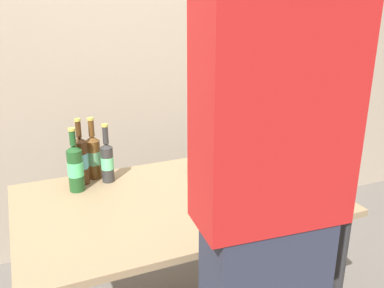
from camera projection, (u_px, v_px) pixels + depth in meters
name	position (u px, v px, depth m)	size (l,w,h in m)	color
desk	(177.00, 211.00, 1.98)	(1.44, 0.89, 0.72)	#9E8460
laptop	(238.00, 174.00, 2.09)	(0.41, 0.35, 0.21)	#B7BABC
beer_bottle_green	(75.00, 167.00, 1.98)	(0.07, 0.07, 0.31)	#1E5123
beer_bottle_amber	(93.00, 156.00, 2.12)	(0.07, 0.07, 0.32)	brown
beer_bottle_dark	(107.00, 161.00, 2.08)	(0.06, 0.06, 0.30)	#333333
beer_bottle_brown	(81.00, 159.00, 2.05)	(0.07, 0.07, 0.33)	#472B14
person_figure	(268.00, 222.00, 1.27)	(0.46, 0.30, 1.87)	#2D3347
coffee_mug	(197.00, 162.00, 2.21)	(0.13, 0.09, 0.11)	#19598C
back_wall	(119.00, 47.00, 2.58)	(6.00, 0.10, 2.60)	tan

